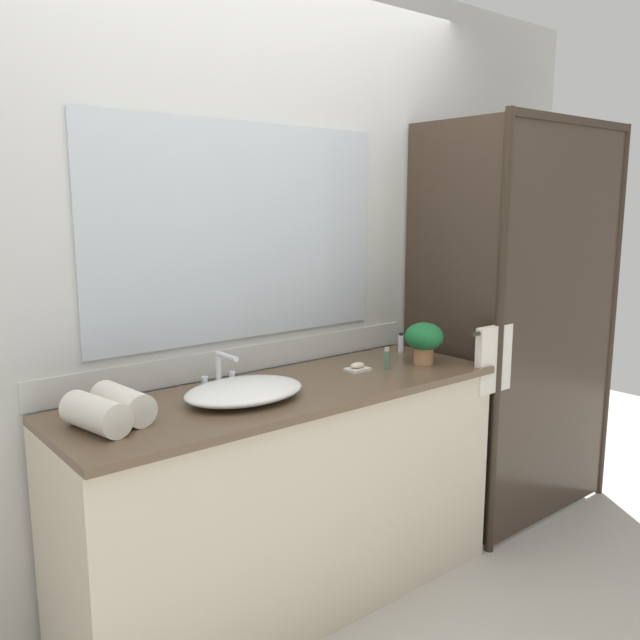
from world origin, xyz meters
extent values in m
plane|color=#B7B2A8|center=(0.00, 0.00, 0.00)|extent=(8.00, 8.00, 0.00)
cube|color=silver|center=(0.00, 0.34, 1.30)|extent=(4.40, 0.05, 2.60)
cube|color=silver|center=(0.00, 0.32, 0.96)|extent=(1.80, 0.01, 0.11)
cube|color=silver|center=(0.00, 0.31, 1.49)|extent=(1.36, 0.01, 0.87)
cube|color=beige|center=(0.00, 0.01, 0.43)|extent=(1.80, 0.56, 0.87)
cube|color=brown|center=(0.00, 0.00, 0.89)|extent=(1.80, 0.58, 0.03)
cylinder|color=#2D2319|center=(1.95, -0.27, 1.00)|extent=(0.04, 0.04, 2.00)
cylinder|color=#2D2319|center=(0.95, -0.27, 1.00)|extent=(0.04, 0.04, 2.00)
cube|color=#2D2319|center=(1.45, -0.27, 1.98)|extent=(1.00, 0.04, 0.04)
cube|color=#382B21|center=(1.45, -0.27, 1.00)|extent=(0.96, 0.01, 1.96)
cube|color=#382B21|center=(0.95, 0.02, 1.00)|extent=(0.01, 0.57, 1.96)
cylinder|color=#2D2319|center=(0.93, -0.26, 1.05)|extent=(0.32, 0.02, 0.02)
cube|color=silver|center=(0.93, -0.26, 0.92)|extent=(0.22, 0.04, 0.30)
ellipsoid|color=white|center=(-0.22, -0.02, 0.93)|extent=(0.46, 0.33, 0.06)
cube|color=silver|center=(-0.22, 0.17, 0.91)|extent=(0.17, 0.04, 0.02)
cylinder|color=silver|center=(-0.22, 0.17, 0.98)|extent=(0.02, 0.02, 0.12)
cylinder|color=silver|center=(-0.22, 0.10, 1.04)|extent=(0.02, 0.13, 0.02)
cylinder|color=silver|center=(-0.28, 0.17, 0.94)|extent=(0.02, 0.02, 0.04)
cylinder|color=silver|center=(-0.16, 0.17, 0.94)|extent=(0.02, 0.02, 0.04)
cylinder|color=#B77A51|center=(0.70, -0.06, 0.93)|extent=(0.09, 0.09, 0.07)
ellipsoid|color=#1C6633|center=(0.70, -0.06, 1.02)|extent=(0.17, 0.17, 0.12)
cube|color=silver|center=(0.38, 0.03, 0.91)|extent=(0.10, 0.07, 0.01)
ellipsoid|color=beige|center=(0.38, 0.03, 0.92)|extent=(0.07, 0.04, 0.02)
cylinder|color=#4C7056|center=(0.49, -0.03, 0.94)|extent=(0.03, 0.03, 0.08)
cylinder|color=#B7B2A8|center=(0.49, -0.03, 0.99)|extent=(0.02, 0.02, 0.01)
cylinder|color=silver|center=(0.79, 0.17, 0.94)|extent=(0.03, 0.03, 0.08)
cylinder|color=black|center=(0.79, 0.17, 0.99)|extent=(0.02, 0.02, 0.01)
cylinder|color=silver|center=(-0.76, -0.01, 0.96)|extent=(0.16, 0.26, 0.11)
cylinder|color=silver|center=(-0.65, 0.04, 0.95)|extent=(0.14, 0.26, 0.11)
camera|label=1|loc=(-1.46, -1.98, 1.60)|focal=36.98mm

